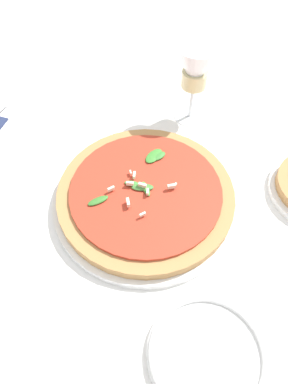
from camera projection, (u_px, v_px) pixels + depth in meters
ground_plane at (141, 184)px, 0.68m from camera, size 6.00×6.00×0.00m
pizza_arugula_main at (144, 196)px, 0.64m from camera, size 0.32×0.32×0.05m
wine_glass at (194, 69)px, 0.69m from camera, size 0.09×0.09×0.17m
side_plate_white at (205, 355)px, 0.50m from camera, size 0.16×0.16×0.02m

